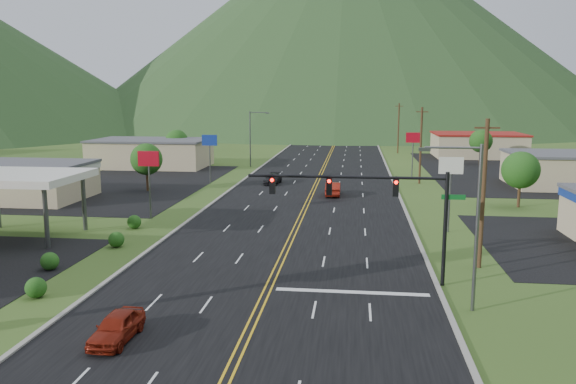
# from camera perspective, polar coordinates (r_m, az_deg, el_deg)

# --- Properties ---
(traffic_signal) EXTENTS (13.10, 0.43, 7.00)m
(traffic_signal) POSITION_cam_1_polar(r_m,az_deg,el_deg) (34.35, 9.17, -0.64)
(traffic_signal) COLOR black
(traffic_signal) RESTS_ON ground
(streetlight_east) EXTENTS (3.28, 0.25, 9.00)m
(streetlight_east) POSITION_cam_1_polar(r_m,az_deg,el_deg) (31.04, 18.14, -2.39)
(streetlight_east) COLOR #59595E
(streetlight_east) RESTS_ON ground
(streetlight_west) EXTENTS (3.28, 0.25, 9.00)m
(streetlight_west) POSITION_cam_1_polar(r_m,az_deg,el_deg) (91.54, -3.67, 5.81)
(streetlight_west) COLOR #59595E
(streetlight_west) RESTS_ON ground
(gas_canopy) EXTENTS (10.00, 8.00, 5.30)m
(gas_canopy) POSITION_cam_1_polar(r_m,az_deg,el_deg) (50.21, -25.80, 1.25)
(gas_canopy) COLOR white
(gas_canopy) RESTS_ON ground
(building_west_mid) EXTENTS (14.40, 10.40, 4.10)m
(building_west_mid) POSITION_cam_1_polar(r_m,az_deg,el_deg) (69.25, -25.54, 1.18)
(building_west_mid) COLOR tan
(building_west_mid) RESTS_ON ground
(building_west_far) EXTENTS (18.40, 11.40, 4.50)m
(building_west_far) POSITION_cam_1_polar(r_m,az_deg,el_deg) (94.25, -13.70, 3.88)
(building_west_far) COLOR tan
(building_west_far) RESTS_ON ground
(building_east_mid) EXTENTS (14.40, 11.40, 4.30)m
(building_east_mid) POSITION_cam_1_polar(r_m,az_deg,el_deg) (80.03, 26.54, 2.06)
(building_east_mid) COLOR tan
(building_east_mid) RESTS_ON ground
(building_east_far) EXTENTS (16.40, 12.40, 4.50)m
(building_east_far) POSITION_cam_1_polar(r_m,az_deg,el_deg) (112.53, 18.70, 4.56)
(building_east_far) COLOR tan
(building_east_far) RESTS_ON ground
(pole_sign_west_a) EXTENTS (2.00, 0.18, 6.40)m
(pole_sign_west_a) POSITION_cam_1_polar(r_m,az_deg,el_deg) (53.68, -13.96, 2.62)
(pole_sign_west_a) COLOR #59595E
(pole_sign_west_a) RESTS_ON ground
(pole_sign_west_b) EXTENTS (2.00, 0.18, 6.40)m
(pole_sign_west_b) POSITION_cam_1_polar(r_m,az_deg,el_deg) (74.54, -7.97, 4.74)
(pole_sign_west_b) COLOR #59595E
(pole_sign_west_b) RESTS_ON ground
(pole_sign_east_a) EXTENTS (2.00, 0.18, 6.40)m
(pole_sign_east_a) POSITION_cam_1_polar(r_m,az_deg,el_deg) (48.86, 16.20, 1.84)
(pole_sign_east_a) COLOR #59595E
(pole_sign_east_a) RESTS_ON ground
(pole_sign_east_b) EXTENTS (2.00, 0.18, 6.40)m
(pole_sign_east_b) POSITION_cam_1_polar(r_m,az_deg,el_deg) (80.43, 12.59, 4.96)
(pole_sign_east_b) COLOR #59595E
(pole_sign_east_b) RESTS_ON ground
(tree_west_a) EXTENTS (3.84, 3.84, 5.82)m
(tree_west_a) POSITION_cam_1_polar(r_m,az_deg,el_deg) (69.87, -14.19, 3.24)
(tree_west_a) COLOR #382314
(tree_west_a) RESTS_ON ground
(tree_west_b) EXTENTS (3.84, 3.84, 5.82)m
(tree_west_b) POSITION_cam_1_polar(r_m,az_deg,el_deg) (96.87, -11.25, 5.09)
(tree_west_b) COLOR #382314
(tree_west_b) RESTS_ON ground
(tree_east_a) EXTENTS (3.84, 3.84, 5.82)m
(tree_east_a) POSITION_cam_1_polar(r_m,az_deg,el_deg) (62.59, 22.56, 2.07)
(tree_east_a) COLOR #382314
(tree_east_a) RESTS_ON ground
(tree_east_b) EXTENTS (3.84, 3.84, 5.82)m
(tree_east_b) POSITION_cam_1_polar(r_m,az_deg,el_deg) (100.28, 19.00, 4.90)
(tree_east_b) COLOR #382314
(tree_east_b) RESTS_ON ground
(utility_pole_a) EXTENTS (1.60, 0.28, 10.00)m
(utility_pole_a) POSITION_cam_1_polar(r_m,az_deg,el_deg) (39.22, 19.23, -0.08)
(utility_pole_a) COLOR #382314
(utility_pole_a) RESTS_ON ground
(utility_pole_b) EXTENTS (1.60, 0.28, 10.00)m
(utility_pole_b) POSITION_cam_1_polar(r_m,az_deg,el_deg) (75.52, 13.34, 4.69)
(utility_pole_b) COLOR #382314
(utility_pole_b) RESTS_ON ground
(utility_pole_c) EXTENTS (1.60, 0.28, 10.00)m
(utility_pole_c) POSITION_cam_1_polar(r_m,az_deg,el_deg) (115.26, 11.16, 6.43)
(utility_pole_c) COLOR #382314
(utility_pole_c) RESTS_ON ground
(utility_pole_d) EXTENTS (1.60, 0.28, 10.00)m
(utility_pole_d) POSITION_cam_1_polar(r_m,az_deg,el_deg) (155.14, 10.09, 7.27)
(utility_pole_d) COLOR #382314
(utility_pole_d) RESTS_ON ground
(mountain_n) EXTENTS (220.00, 220.00, 85.00)m
(mountain_n) POSITION_cam_1_polar(r_m,az_deg,el_deg) (241.83, 5.90, 17.08)
(mountain_n) COLOR #1B3A1A
(mountain_n) RESTS_ON ground
(car_red_near) EXTENTS (1.65, 3.95, 1.34)m
(car_red_near) POSITION_cam_1_polar(r_m,az_deg,el_deg) (28.36, -17.00, -13.04)
(car_red_near) COLOR maroon
(car_red_near) RESTS_ON ground
(car_dark_mid) EXTENTS (2.10, 4.57, 1.29)m
(car_dark_mid) POSITION_cam_1_polar(r_m,az_deg,el_deg) (73.66, -1.54, 1.32)
(car_dark_mid) COLOR black
(car_dark_mid) RESTS_ON ground
(car_red_far) EXTENTS (1.69, 4.75, 1.56)m
(car_red_far) POSITION_cam_1_polar(r_m,az_deg,el_deg) (65.16, 4.60, 0.30)
(car_red_far) COLOR maroon
(car_red_far) RESTS_ON ground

